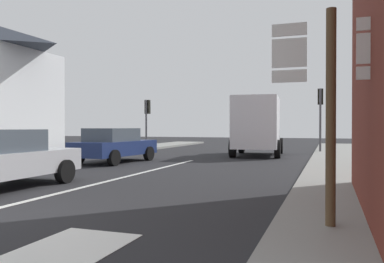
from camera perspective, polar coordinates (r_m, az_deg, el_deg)
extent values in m
plane|color=#232326|center=(16.15, -2.36, -4.76)|extent=(80.00, 80.00, 0.00)
cube|color=gray|center=(13.06, 21.25, -5.81)|extent=(2.58, 44.00, 0.14)
cube|color=gray|center=(17.91, -24.27, -4.06)|extent=(2.58, 44.00, 0.14)
cube|color=silver|center=(12.54, -9.11, -6.33)|extent=(0.16, 12.00, 0.01)
cube|color=silver|center=(5.26, -18.76, -16.30)|extent=(1.20, 2.20, 0.01)
cube|color=silver|center=(27.20, -24.13, -1.86)|extent=(5.07, 1.20, 0.70)
cube|color=#B7BABF|center=(10.93, -25.71, -4.19)|extent=(1.75, 4.20, 0.60)
cylinder|color=black|center=(12.53, -24.18, -4.94)|extent=(0.22, 0.64, 0.64)
cylinder|color=black|center=(11.41, -17.74, -5.47)|extent=(0.22, 0.64, 0.64)
cube|color=navy|center=(17.45, -10.93, -2.33)|extent=(2.10, 4.33, 0.60)
cube|color=#47515B|center=(17.23, -11.41, -0.45)|extent=(1.72, 2.23, 0.55)
cylinder|color=black|center=(19.07, -10.76, -2.97)|extent=(0.27, 0.66, 0.64)
cylinder|color=black|center=(18.13, -6.21, -3.15)|extent=(0.27, 0.66, 0.64)
cylinder|color=black|center=(16.93, -15.99, -3.45)|extent=(0.27, 0.66, 0.64)
cylinder|color=black|center=(15.87, -11.14, -3.72)|extent=(0.27, 0.66, 0.64)
cube|color=silver|center=(20.74, 9.24, 1.28)|extent=(2.48, 3.86, 2.60)
cube|color=silver|center=(23.23, 9.82, 0.48)|extent=(2.18, 1.46, 2.00)
cube|color=#47515B|center=(23.29, 9.84, 2.44)|extent=(1.76, 0.24, 0.70)
cylinder|color=black|center=(23.33, 7.11, -1.98)|extent=(0.35, 0.92, 0.90)
cylinder|color=black|center=(23.14, 12.52, -2.01)|extent=(0.35, 0.92, 0.90)
cylinder|color=black|center=(19.96, 5.83, -2.43)|extent=(0.35, 0.92, 0.90)
cylinder|color=black|center=(19.75, 12.15, -2.47)|extent=(0.35, 0.92, 0.90)
cylinder|color=brown|center=(5.93, 19.27, 1.25)|extent=(0.14, 0.14, 3.20)
cube|color=white|center=(6.17, 13.76, 13.99)|extent=(0.50, 0.03, 0.18)
cube|color=black|center=(6.19, 13.77, 13.95)|extent=(0.43, 0.01, 0.13)
cube|color=white|center=(6.10, 13.75, 10.88)|extent=(0.50, 0.03, 0.42)
cube|color=black|center=(6.12, 13.77, 10.85)|extent=(0.43, 0.01, 0.32)
cube|color=white|center=(6.05, 13.74, 7.71)|extent=(0.50, 0.03, 0.18)
cube|color=black|center=(6.07, 13.76, 7.69)|extent=(0.43, 0.01, 0.13)
cube|color=white|center=(6.17, 24.88, 13.94)|extent=(0.50, 0.03, 0.18)
cube|color=black|center=(6.19, 24.86, 13.90)|extent=(0.43, 0.01, 0.13)
cube|color=white|center=(6.10, 24.86, 10.83)|extent=(0.50, 0.03, 0.42)
cube|color=black|center=(6.12, 24.84, 10.80)|extent=(0.43, 0.01, 0.32)
cube|color=white|center=(6.05, 24.84, 7.66)|extent=(0.50, 0.03, 0.18)
cube|color=black|center=(6.07, 24.82, 7.64)|extent=(0.43, 0.01, 0.13)
cylinder|color=#47474C|center=(26.00, -6.58, 0.92)|extent=(0.12, 0.12, 3.28)
cube|color=black|center=(26.21, -6.39, 3.52)|extent=(0.30, 0.28, 0.90)
sphere|color=red|center=(26.35, -6.26, 4.10)|extent=(0.18, 0.18, 0.18)
sphere|color=#3C2303|center=(26.34, -6.26, 3.49)|extent=(0.18, 0.18, 0.18)
sphere|color=black|center=(26.33, -6.26, 2.88)|extent=(0.18, 0.18, 0.18)
cylinder|color=#47474C|center=(23.59, 17.91, 1.42)|extent=(0.12, 0.12, 3.69)
cube|color=black|center=(23.85, 17.93, 4.77)|extent=(0.30, 0.28, 0.90)
sphere|color=red|center=(24.01, 17.94, 5.39)|extent=(0.18, 0.18, 0.18)
sphere|color=#3C2303|center=(23.99, 17.94, 4.72)|extent=(0.18, 0.18, 0.18)
sphere|color=black|center=(23.97, 17.93, 4.05)|extent=(0.18, 0.18, 0.18)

